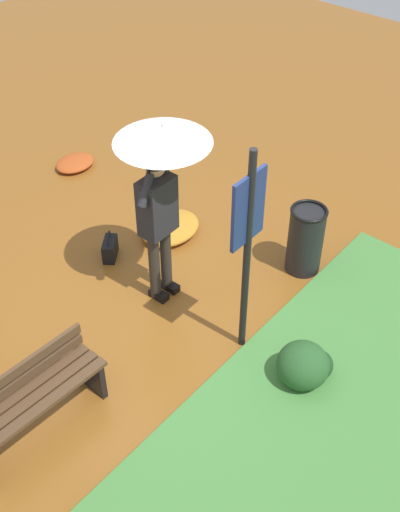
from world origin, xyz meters
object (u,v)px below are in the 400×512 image
object	(u,v)px
info_sign_post	(247,233)
park_bench	(31,402)
trash_bin	(305,239)
handbag	(110,248)
person_with_umbrella	(160,171)

from	to	relation	value
info_sign_post	park_bench	xyz separation A→B (m)	(-2.01, 0.77, -1.04)
park_bench	trash_bin	distance (m)	3.44
handbag	park_bench	world-z (taller)	park_bench
handbag	trash_bin	distance (m)	2.26
handbag	park_bench	bearing A→B (deg)	-149.74
info_sign_post	park_bench	bearing A→B (deg)	158.96
person_with_umbrella	trash_bin	size ratio (longest dim) A/B	2.45
handbag	trash_bin	world-z (taller)	trash_bin
park_bench	trash_bin	world-z (taller)	trash_bin
park_bench	handbag	bearing A→B (deg)	30.26
person_with_umbrella	info_sign_post	bearing A→B (deg)	-95.50
info_sign_post	trash_bin	xyz separation A→B (m)	(1.37, 0.16, -1.03)
info_sign_post	trash_bin	size ratio (longest dim) A/B	2.76
park_bench	person_with_umbrella	bearing A→B (deg)	9.83
person_with_umbrella	handbag	distance (m)	1.66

